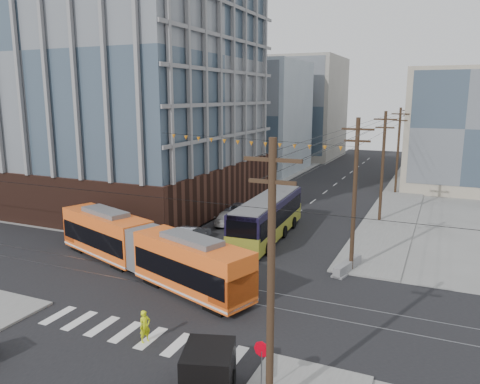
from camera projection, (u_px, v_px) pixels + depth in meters
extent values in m
plane|color=slate|center=(169.00, 312.00, 27.43)|extent=(160.00, 160.00, 0.00)
cube|color=#381E16|center=(110.00, 79.00, 53.86)|extent=(30.00, 25.00, 28.60)
cube|color=#8C99A5|center=(248.00, 117.00, 78.92)|extent=(18.00, 16.00, 18.00)
cube|color=gray|center=(463.00, 130.00, 62.46)|extent=(14.00, 14.00, 16.00)
cube|color=gray|center=(299.00, 108.00, 95.44)|extent=(16.00, 18.00, 20.00)
cube|color=#8C99A5|center=(473.00, 128.00, 79.78)|extent=(16.00, 16.00, 14.00)
cylinder|color=black|center=(271.00, 284.00, 17.58)|extent=(0.30, 0.30, 11.00)
cylinder|color=black|center=(408.00, 141.00, 73.10)|extent=(0.30, 0.30, 11.00)
imported|color=#979CAC|center=(191.00, 234.00, 40.56)|extent=(1.81, 4.29, 1.38)
imported|color=silver|center=(227.00, 218.00, 46.10)|extent=(2.73, 4.71, 1.28)
imported|color=slate|center=(240.00, 209.00, 49.65)|extent=(2.45, 4.91, 1.34)
imported|color=#DAEC12|center=(145.00, 327.00, 23.91)|extent=(0.62, 0.73, 1.71)
cube|color=gray|center=(348.00, 266.00, 33.73)|extent=(1.67, 3.81, 0.74)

